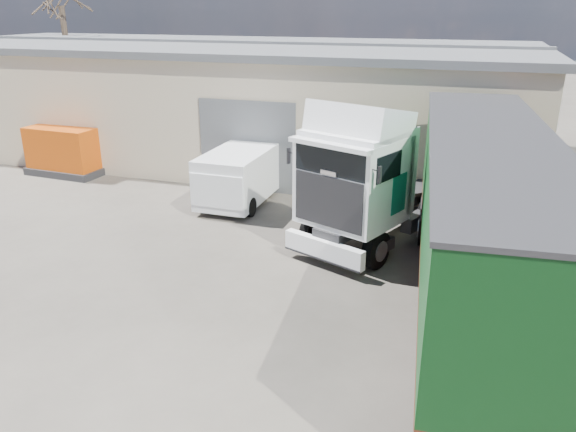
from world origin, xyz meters
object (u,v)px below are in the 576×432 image
(panel_van, at_px, (242,175))
(tractor_unit, at_px, (369,185))
(orange_skip, at_px, (68,153))
(box_trailer, at_px, (484,205))

(panel_van, bearing_deg, tractor_unit, -26.51)
(tractor_unit, xyz_separation_m, orange_skip, (-14.04, 3.83, -1.02))
(tractor_unit, relative_size, panel_van, 1.45)
(tractor_unit, distance_m, orange_skip, 14.59)
(tractor_unit, height_order, box_trailer, tractor_unit)
(box_trailer, bearing_deg, tractor_unit, 133.11)
(box_trailer, bearing_deg, panel_van, 141.85)
(box_trailer, relative_size, panel_van, 2.66)
(orange_skip, bearing_deg, tractor_unit, -11.69)
(panel_van, relative_size, orange_skip, 1.43)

